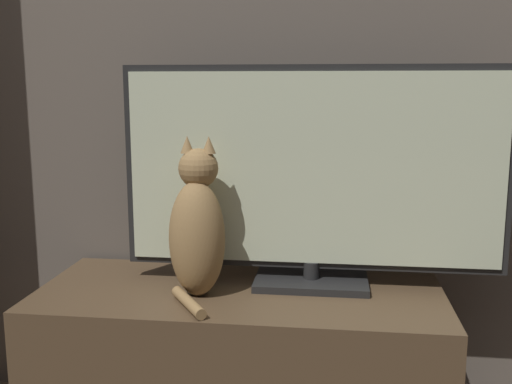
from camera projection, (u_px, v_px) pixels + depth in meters
tv_stand at (240, 369)px, 1.68m from camera, size 1.10×0.48×0.46m
tv at (313, 176)px, 1.63m from camera, size 1.05×0.19×0.61m
cat at (197, 229)px, 1.57m from camera, size 0.15×0.26×0.42m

